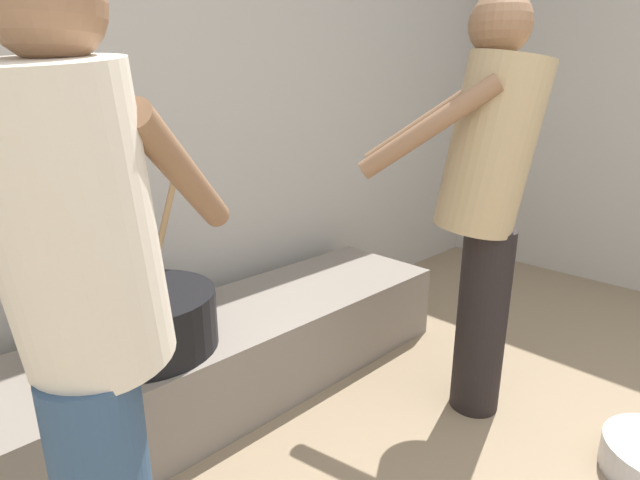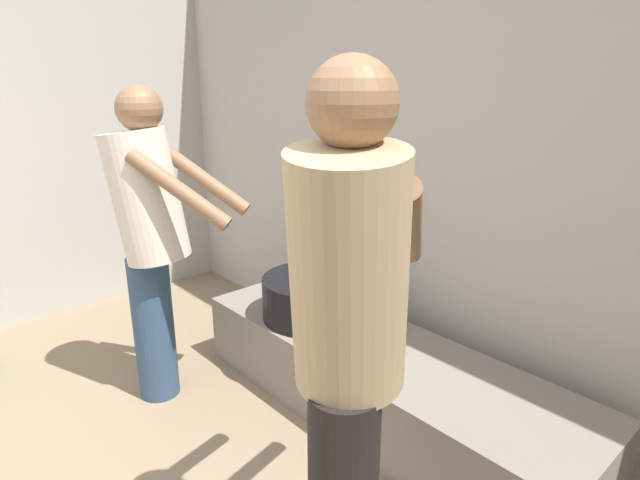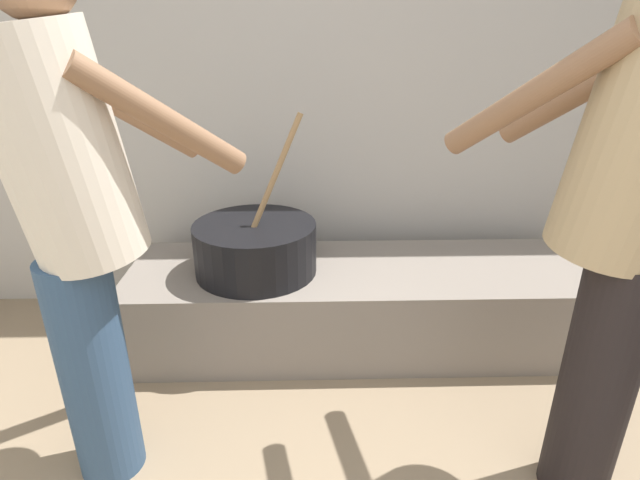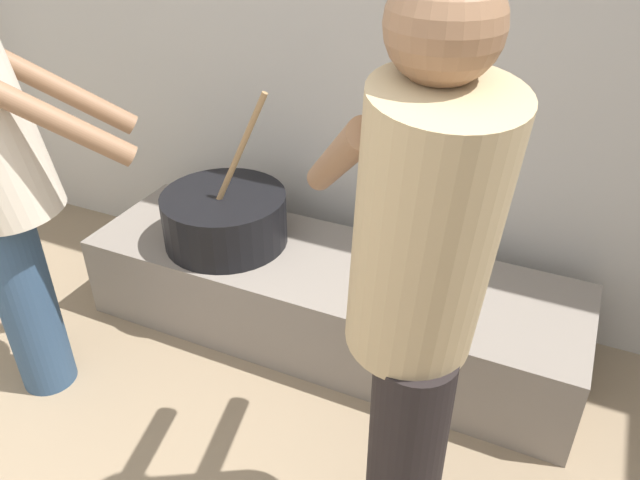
# 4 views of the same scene
# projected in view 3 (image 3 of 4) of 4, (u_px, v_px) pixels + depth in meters

# --- Properties ---
(block_enclosure_rear) EXTENTS (5.23, 0.20, 2.47)m
(block_enclosure_rear) POSITION_uv_depth(u_px,v_px,m) (387.00, 54.00, 2.33)
(block_enclosure_rear) COLOR #ADA8A0
(block_enclosure_rear) RESTS_ON ground_plane
(hearth_ledge) EXTENTS (2.05, 0.60, 0.37)m
(hearth_ledge) POSITION_uv_depth(u_px,v_px,m) (360.00, 304.00, 2.25)
(hearth_ledge) COLOR slate
(hearth_ledge) RESTS_ON ground_plane
(cooking_pot_main) EXTENTS (0.52, 0.52, 0.67)m
(cooking_pot_main) POSITION_uv_depth(u_px,v_px,m) (256.00, 247.00, 2.10)
(cooking_pot_main) COLOR black
(cooking_pot_main) RESTS_ON hearth_ledge
(cook_in_tan_shirt) EXTENTS (0.65, 0.73, 1.64)m
(cook_in_tan_shirt) POSITION_uv_depth(u_px,v_px,m) (630.00, 201.00, 1.24)
(cook_in_tan_shirt) COLOR black
(cook_in_tan_shirt) RESTS_ON ground_plane
(cook_in_cream_shirt) EXTENTS (0.71, 0.65, 1.55)m
(cook_in_cream_shirt) POSITION_uv_depth(u_px,v_px,m) (74.00, 211.00, 1.32)
(cook_in_cream_shirt) COLOR navy
(cook_in_cream_shirt) RESTS_ON ground_plane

